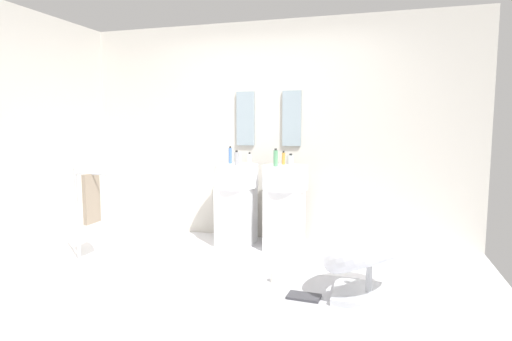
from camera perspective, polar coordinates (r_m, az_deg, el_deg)
ground_plane at (r=3.77m, az=-4.72°, el=-15.66°), size 4.80×3.60×0.04m
rear_partition at (r=5.07m, az=1.88°, el=5.31°), size 4.80×0.10×2.60m
pedestal_sink_left at (r=4.82m, az=-2.70°, el=-4.10°), size 0.51×0.51×1.04m
pedestal_sink_right at (r=4.67m, az=3.93°, el=-4.45°), size 0.51×0.51×1.04m
vanity_mirror_left at (r=5.08m, az=-1.44°, el=7.10°), size 0.22×0.03×0.64m
vanity_mirror_right at (r=4.94m, az=4.91°, el=7.10°), size 0.22×0.03×0.64m
lounge_chair at (r=3.49m, az=15.27°, el=-11.24°), size 1.05×1.05×0.65m
towel_rack at (r=4.52m, az=-21.82°, el=-3.82°), size 0.37×0.22×0.95m
area_rug at (r=3.65m, az=3.79°, el=-15.96°), size 1.20×0.88×0.01m
magazine_charcoal at (r=3.50m, az=6.55°, el=-16.73°), size 0.27×0.17×0.02m
coffee_mug at (r=3.78m, az=2.56°, el=-14.41°), size 0.07×0.07×0.09m
soap_bottle_white at (r=4.69m, az=-0.89°, el=1.56°), size 0.04×0.04×0.14m
soap_bottle_amber at (r=4.74m, az=3.78°, el=1.67°), size 0.04×0.04×0.15m
soap_bottle_grey at (r=4.61m, az=-2.67°, el=1.64°), size 0.05×0.05×0.17m
soap_bottle_clear at (r=4.72m, az=4.77°, el=1.47°), size 0.06×0.06×0.12m
soap_bottle_blue at (r=4.87m, az=-3.53°, el=2.07°), size 0.04×0.04×0.20m
soap_bottle_green at (r=4.53m, az=2.70°, el=1.71°), size 0.05×0.05×0.19m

